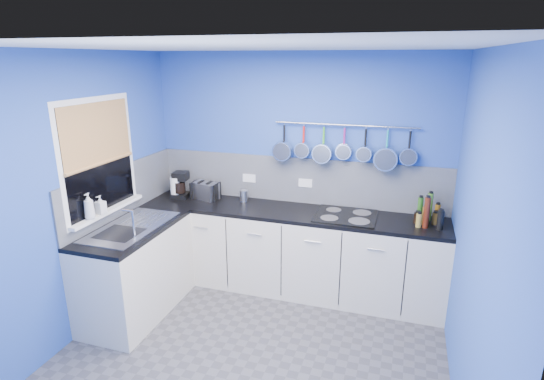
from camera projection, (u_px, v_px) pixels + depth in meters
The scene contains 44 objects.
floor at pixel (251, 356), 3.67m from camera, with size 3.20×3.00×0.02m, color #47474C.
ceiling at pixel (246, 45), 2.93m from camera, with size 3.20×3.00×0.02m, color white.
wall_back at pixel (297, 171), 4.67m from camera, with size 3.20×0.02×2.50m, color #2B4FAB.
wall_front at pixel (130, 332), 1.92m from camera, with size 3.20×0.02×2.50m, color #2B4FAB.
wall_left at pixel (77, 198), 3.76m from camera, with size 0.02×3.00×2.50m, color #2B4FAB.
wall_right at pixel (477, 244), 2.83m from camera, with size 0.02×3.00×2.50m, color #2B4FAB.
backsplash_back at pixel (297, 180), 4.68m from camera, with size 3.20×0.02×0.50m, color gray.
backsplash_left at pixel (122, 190), 4.33m from camera, with size 0.02×1.80×0.50m, color gray.
cabinet_run_back at pixel (289, 251), 4.63m from camera, with size 3.20×0.60×0.86m, color beige.
worktop_back at pixel (289, 212), 4.50m from camera, with size 3.20×0.60×0.04m, color black.
cabinet_run_left at pixel (136, 272), 4.19m from camera, with size 0.60×1.20×0.86m, color beige.
worktop_left at pixel (132, 229), 4.06m from camera, with size 0.60×1.20×0.04m, color black.
window_frame at pixel (99, 158), 3.94m from camera, with size 0.01×1.00×1.10m, color white.
window_glass at pixel (99, 158), 3.94m from camera, with size 0.01×0.90×1.00m, color black.
bamboo_blind at pixel (97, 133), 3.87m from camera, with size 0.01×0.90×0.55m, color tan.
window_sill at pixel (108, 211), 4.08m from camera, with size 0.10×0.98×0.03m, color white.
sink_unit at pixel (131, 227), 4.05m from camera, with size 0.50×0.95×0.01m, color silver.
mixer_tap at pixel (133, 223), 3.80m from camera, with size 0.12×0.08×0.26m, color silver, non-canonical shape.
socket_left at pixel (249, 178), 4.84m from camera, with size 0.15×0.01×0.09m, color white.
socket_right at pixel (305, 183), 4.65m from camera, with size 0.15×0.01×0.09m, color white.
pot_rail at pixel (345, 125), 4.32m from camera, with size 0.02×0.02×1.45m, color silver.
soap_bottle_a at pixel (89, 206), 3.80m from camera, with size 0.09×0.09×0.24m, color white.
soap_bottle_b at pixel (100, 205), 3.95m from camera, with size 0.08×0.08×0.17m, color white.
paper_towel at pixel (175, 188), 4.85m from camera, with size 0.11×0.11×0.24m, color white.
coffee_maker at pixel (180, 185), 4.86m from camera, with size 0.17×0.19×0.30m, color black, non-canonical shape.
toaster at pixel (205, 191), 4.84m from camera, with size 0.29×0.17×0.19m, color silver.
canister at pixel (244, 196), 4.76m from camera, with size 0.09×0.09×0.13m, color silver.
hob at pixel (346, 216), 4.32m from camera, with size 0.60×0.53×0.01m, color black.
pan_0 at pixel (284, 141), 4.55m from camera, with size 0.21×0.12×0.40m, color silver, non-canonical shape.
pan_1 at pixel (303, 140), 4.48m from camera, with size 0.16×0.11×0.35m, color silver, non-canonical shape.
pan_2 at pixel (323, 143), 4.43m from camera, with size 0.20×0.12×0.39m, color silver, non-canonical shape.
pan_3 at pixel (344, 142), 4.36m from camera, with size 0.16×0.06×0.35m, color silver, non-canonical shape.
pan_4 at pixel (365, 143), 4.30m from camera, with size 0.15×0.13×0.34m, color silver, non-canonical shape.
pan_5 at pixel (387, 149), 4.25m from camera, with size 0.23×0.12×0.42m, color silver, non-canonical shape.
pan_6 at pixel (409, 147), 4.18m from camera, with size 0.17×0.08×0.36m, color silver, non-canonical shape.
condiment_0 at pixel (437, 213), 4.15m from camera, with size 0.05×0.05×0.18m, color #8C5914.
condiment_1 at pixel (430, 207), 4.17m from camera, with size 0.05×0.05×0.28m, color #3F721E.
condiment_2 at pixel (420, 209), 4.18m from camera, with size 0.05×0.05×0.24m, color #265919.
condiment_3 at pixel (435, 219), 4.10m from camera, with size 0.06×0.06×0.12m, color brown.
condiment_4 at pixel (426, 216), 4.09m from camera, with size 0.07×0.07×0.17m, color brown.
condiment_5 at pixel (417, 218), 4.13m from camera, with size 0.07×0.07×0.10m, color black.
condiment_6 at pixel (440, 220), 3.97m from camera, with size 0.06×0.06×0.18m, color black.
condiment_7 at pixel (427, 213), 3.99m from camera, with size 0.05×0.05×0.30m, color #4C190C.
condiment_8 at pixel (419, 220), 4.03m from camera, with size 0.05×0.05×0.13m, color olive.
Camera 1 is at (1.10, -2.89, 2.43)m, focal length 28.37 mm.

